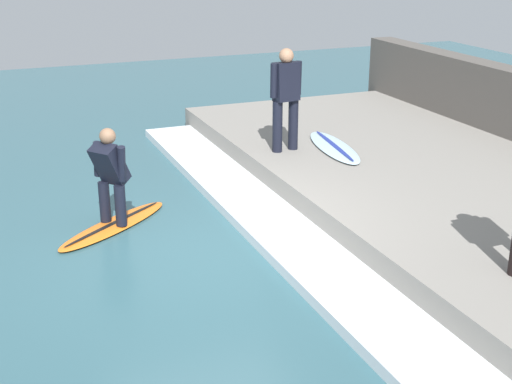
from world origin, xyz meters
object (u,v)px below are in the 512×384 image
(surfboard_riding, at_px, (114,225))
(surfer_riding, at_px, (110,172))
(surfer_waiting_near, at_px, (286,94))
(surfboard_waiting_near, at_px, (334,147))

(surfboard_riding, height_order, surfer_riding, surfer_riding)
(surfer_waiting_near, relative_size, surfboard_waiting_near, 0.82)
(surfboard_riding, xyz_separation_m, surfer_riding, (-0.00, 0.00, 0.76))
(surfer_riding, xyz_separation_m, surfer_waiting_near, (3.04, 1.14, 0.55))
(surfer_waiting_near, bearing_deg, surfer_riding, -159.42)
(surfer_riding, distance_m, surfboard_waiting_near, 3.93)
(surfer_riding, height_order, surfboard_waiting_near, surfer_riding)
(surfboard_waiting_near, bearing_deg, surfboard_riding, -166.52)
(surfboard_waiting_near, bearing_deg, surfer_waiting_near, 163.56)
(surfboard_riding, height_order, surfboard_waiting_near, surfboard_waiting_near)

